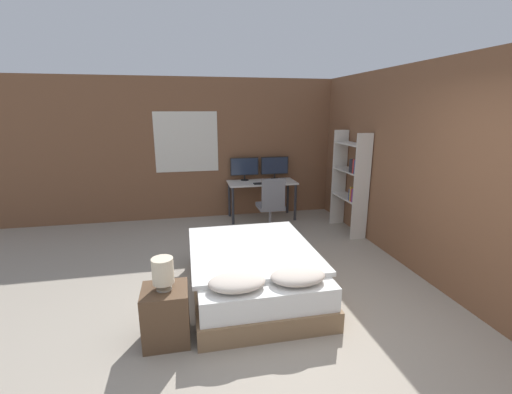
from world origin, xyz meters
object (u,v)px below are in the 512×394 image
at_px(nightstand, 166,315).
at_px(desk, 262,187).
at_px(bed, 254,271).
at_px(computer_mouse, 279,182).
at_px(bedside_lamp, 163,271).
at_px(office_chair, 271,210).
at_px(bookshelf, 352,179).
at_px(monitor_left, 244,167).
at_px(monitor_right, 275,166).
at_px(keyboard, 264,183).

bearing_deg(nightstand, desk, 63.93).
height_order(bed, computer_mouse, computer_mouse).
relative_size(bedside_lamp, desk, 0.23).
relative_size(office_chair, bookshelf, 0.56).
height_order(office_chair, bookshelf, bookshelf).
height_order(monitor_left, bookshelf, bookshelf).
height_order(nightstand, desk, desk).
distance_m(desk, monitor_right, 0.51).
relative_size(bed, nightstand, 3.67).
height_order(bedside_lamp, computer_mouse, bedside_lamp).
height_order(bedside_lamp, bookshelf, bookshelf).
relative_size(bed, desk, 1.48).
bearing_deg(computer_mouse, desk, 145.88).
height_order(monitor_left, office_chair, monitor_left).
height_order(bed, bedside_lamp, bedside_lamp).
bearing_deg(monitor_right, monitor_left, 180.00).
bearing_deg(desk, nightstand, -116.07).
bearing_deg(bookshelf, monitor_right, 127.91).
bearing_deg(office_chair, bedside_lamp, -122.05).
relative_size(bed, computer_mouse, 27.97).
relative_size(bedside_lamp, bookshelf, 0.17).
distance_m(bed, bookshelf, 2.72).
relative_size(bed, bedside_lamp, 6.46).
height_order(computer_mouse, office_chair, office_chair).
relative_size(nightstand, bedside_lamp, 1.76).
bearing_deg(monitor_right, computer_mouse, -92.35).
height_order(bedside_lamp, monitor_left, monitor_left).
height_order(desk, monitor_left, monitor_left).
xyz_separation_m(bedside_lamp, bookshelf, (3.02, 2.34, 0.26)).
bearing_deg(bedside_lamp, nightstand, -90.00).
bearing_deg(bedside_lamp, monitor_left, 69.28).
bearing_deg(nightstand, bed, 36.02).
distance_m(desk, monitor_left, 0.51).
bearing_deg(monitor_left, monitor_right, 0.00).
height_order(nightstand, office_chair, office_chair).
distance_m(monitor_right, bookshelf, 1.66).
xyz_separation_m(keyboard, bookshelf, (1.33, -0.91, 0.22)).
bearing_deg(monitor_right, bookshelf, -52.09).
xyz_separation_m(nightstand, keyboard, (1.69, 3.26, 0.49)).
xyz_separation_m(computer_mouse, office_chair, (-0.29, -0.56, -0.37)).
xyz_separation_m(nightstand, bedside_lamp, (0.00, 0.00, 0.44)).
height_order(monitor_left, computer_mouse, monitor_left).
height_order(keyboard, office_chair, office_chair).
bearing_deg(bookshelf, office_chair, 165.18).
bearing_deg(bed, bedside_lamp, -143.98).
bearing_deg(nightstand, keyboard, 62.58).
bearing_deg(bedside_lamp, monitor_right, 61.34).
height_order(monitor_right, keyboard, monitor_right).
distance_m(nightstand, office_chair, 3.18).
bearing_deg(monitor_right, nightstand, -118.66).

